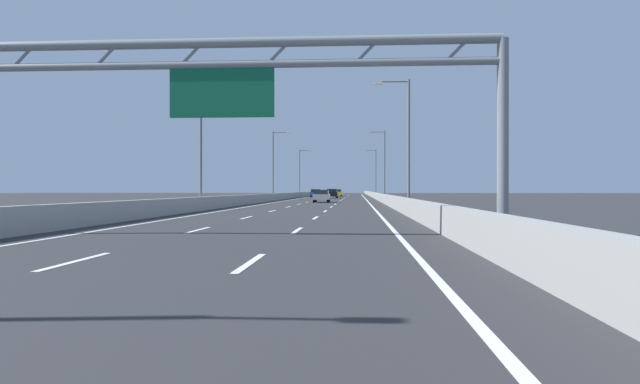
% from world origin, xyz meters
% --- Properties ---
extents(ground_plane, '(260.00, 260.00, 0.00)m').
position_xyz_m(ground_plane, '(0.00, 100.00, 0.00)').
color(ground_plane, '#2D2D30').
extents(lane_dash_left_1, '(0.16, 3.00, 0.01)m').
position_xyz_m(lane_dash_left_1, '(-1.80, 12.50, 0.01)').
color(lane_dash_left_1, white).
rests_on(lane_dash_left_1, ground_plane).
extents(lane_dash_left_2, '(0.16, 3.00, 0.01)m').
position_xyz_m(lane_dash_left_2, '(-1.80, 21.50, 0.01)').
color(lane_dash_left_2, white).
rests_on(lane_dash_left_2, ground_plane).
extents(lane_dash_left_3, '(0.16, 3.00, 0.01)m').
position_xyz_m(lane_dash_left_3, '(-1.80, 30.50, 0.01)').
color(lane_dash_left_3, white).
rests_on(lane_dash_left_3, ground_plane).
extents(lane_dash_left_4, '(0.16, 3.00, 0.01)m').
position_xyz_m(lane_dash_left_4, '(-1.80, 39.50, 0.01)').
color(lane_dash_left_4, white).
rests_on(lane_dash_left_4, ground_plane).
extents(lane_dash_left_5, '(0.16, 3.00, 0.01)m').
position_xyz_m(lane_dash_left_5, '(-1.80, 48.50, 0.01)').
color(lane_dash_left_5, white).
rests_on(lane_dash_left_5, ground_plane).
extents(lane_dash_left_6, '(0.16, 3.00, 0.01)m').
position_xyz_m(lane_dash_left_6, '(-1.80, 57.50, 0.01)').
color(lane_dash_left_6, white).
rests_on(lane_dash_left_6, ground_plane).
extents(lane_dash_left_7, '(0.16, 3.00, 0.01)m').
position_xyz_m(lane_dash_left_7, '(-1.80, 66.50, 0.01)').
color(lane_dash_left_7, white).
rests_on(lane_dash_left_7, ground_plane).
extents(lane_dash_left_8, '(0.16, 3.00, 0.01)m').
position_xyz_m(lane_dash_left_8, '(-1.80, 75.50, 0.01)').
color(lane_dash_left_8, white).
rests_on(lane_dash_left_8, ground_plane).
extents(lane_dash_left_9, '(0.16, 3.00, 0.01)m').
position_xyz_m(lane_dash_left_9, '(-1.80, 84.50, 0.01)').
color(lane_dash_left_9, white).
rests_on(lane_dash_left_9, ground_plane).
extents(lane_dash_left_10, '(0.16, 3.00, 0.01)m').
position_xyz_m(lane_dash_left_10, '(-1.80, 93.50, 0.01)').
color(lane_dash_left_10, white).
rests_on(lane_dash_left_10, ground_plane).
extents(lane_dash_left_11, '(0.16, 3.00, 0.01)m').
position_xyz_m(lane_dash_left_11, '(-1.80, 102.50, 0.01)').
color(lane_dash_left_11, white).
rests_on(lane_dash_left_11, ground_plane).
extents(lane_dash_left_12, '(0.16, 3.00, 0.01)m').
position_xyz_m(lane_dash_left_12, '(-1.80, 111.50, 0.01)').
color(lane_dash_left_12, white).
rests_on(lane_dash_left_12, ground_plane).
extents(lane_dash_left_13, '(0.16, 3.00, 0.01)m').
position_xyz_m(lane_dash_left_13, '(-1.80, 120.50, 0.01)').
color(lane_dash_left_13, white).
rests_on(lane_dash_left_13, ground_plane).
extents(lane_dash_left_14, '(0.16, 3.00, 0.01)m').
position_xyz_m(lane_dash_left_14, '(-1.80, 129.50, 0.01)').
color(lane_dash_left_14, white).
rests_on(lane_dash_left_14, ground_plane).
extents(lane_dash_left_15, '(0.16, 3.00, 0.01)m').
position_xyz_m(lane_dash_left_15, '(-1.80, 138.50, 0.01)').
color(lane_dash_left_15, white).
rests_on(lane_dash_left_15, ground_plane).
extents(lane_dash_left_16, '(0.16, 3.00, 0.01)m').
position_xyz_m(lane_dash_left_16, '(-1.80, 147.50, 0.01)').
color(lane_dash_left_16, white).
rests_on(lane_dash_left_16, ground_plane).
extents(lane_dash_left_17, '(0.16, 3.00, 0.01)m').
position_xyz_m(lane_dash_left_17, '(-1.80, 156.50, 0.01)').
color(lane_dash_left_17, white).
rests_on(lane_dash_left_17, ground_plane).
extents(lane_dash_right_1, '(0.16, 3.00, 0.01)m').
position_xyz_m(lane_dash_right_1, '(1.80, 12.50, 0.01)').
color(lane_dash_right_1, white).
rests_on(lane_dash_right_1, ground_plane).
extents(lane_dash_right_2, '(0.16, 3.00, 0.01)m').
position_xyz_m(lane_dash_right_2, '(1.80, 21.50, 0.01)').
color(lane_dash_right_2, white).
rests_on(lane_dash_right_2, ground_plane).
extents(lane_dash_right_3, '(0.16, 3.00, 0.01)m').
position_xyz_m(lane_dash_right_3, '(1.80, 30.50, 0.01)').
color(lane_dash_right_3, white).
rests_on(lane_dash_right_3, ground_plane).
extents(lane_dash_right_4, '(0.16, 3.00, 0.01)m').
position_xyz_m(lane_dash_right_4, '(1.80, 39.50, 0.01)').
color(lane_dash_right_4, white).
rests_on(lane_dash_right_4, ground_plane).
extents(lane_dash_right_5, '(0.16, 3.00, 0.01)m').
position_xyz_m(lane_dash_right_5, '(1.80, 48.50, 0.01)').
color(lane_dash_right_5, white).
rests_on(lane_dash_right_5, ground_plane).
extents(lane_dash_right_6, '(0.16, 3.00, 0.01)m').
position_xyz_m(lane_dash_right_6, '(1.80, 57.50, 0.01)').
color(lane_dash_right_6, white).
rests_on(lane_dash_right_6, ground_plane).
extents(lane_dash_right_7, '(0.16, 3.00, 0.01)m').
position_xyz_m(lane_dash_right_7, '(1.80, 66.50, 0.01)').
color(lane_dash_right_7, white).
rests_on(lane_dash_right_7, ground_plane).
extents(lane_dash_right_8, '(0.16, 3.00, 0.01)m').
position_xyz_m(lane_dash_right_8, '(1.80, 75.50, 0.01)').
color(lane_dash_right_8, white).
rests_on(lane_dash_right_8, ground_plane).
extents(lane_dash_right_9, '(0.16, 3.00, 0.01)m').
position_xyz_m(lane_dash_right_9, '(1.80, 84.50, 0.01)').
color(lane_dash_right_9, white).
rests_on(lane_dash_right_9, ground_plane).
extents(lane_dash_right_10, '(0.16, 3.00, 0.01)m').
position_xyz_m(lane_dash_right_10, '(1.80, 93.50, 0.01)').
color(lane_dash_right_10, white).
rests_on(lane_dash_right_10, ground_plane).
extents(lane_dash_right_11, '(0.16, 3.00, 0.01)m').
position_xyz_m(lane_dash_right_11, '(1.80, 102.50, 0.01)').
color(lane_dash_right_11, white).
rests_on(lane_dash_right_11, ground_plane).
extents(lane_dash_right_12, '(0.16, 3.00, 0.01)m').
position_xyz_m(lane_dash_right_12, '(1.80, 111.50, 0.01)').
color(lane_dash_right_12, white).
rests_on(lane_dash_right_12, ground_plane).
extents(lane_dash_right_13, '(0.16, 3.00, 0.01)m').
position_xyz_m(lane_dash_right_13, '(1.80, 120.50, 0.01)').
color(lane_dash_right_13, white).
rests_on(lane_dash_right_13, ground_plane).
extents(lane_dash_right_14, '(0.16, 3.00, 0.01)m').
position_xyz_m(lane_dash_right_14, '(1.80, 129.50, 0.01)').
color(lane_dash_right_14, white).
rests_on(lane_dash_right_14, ground_plane).
extents(lane_dash_right_15, '(0.16, 3.00, 0.01)m').
position_xyz_m(lane_dash_right_15, '(1.80, 138.50, 0.01)').
color(lane_dash_right_15, white).
rests_on(lane_dash_right_15, ground_plane).
extents(lane_dash_right_16, '(0.16, 3.00, 0.01)m').
position_xyz_m(lane_dash_right_16, '(1.80, 147.50, 0.01)').
color(lane_dash_right_16, white).
rests_on(lane_dash_right_16, ground_plane).
extents(lane_dash_right_17, '(0.16, 3.00, 0.01)m').
position_xyz_m(lane_dash_right_17, '(1.80, 156.50, 0.01)').
color(lane_dash_right_17, white).
rests_on(lane_dash_right_17, ground_plane).
extents(edge_line_left, '(0.16, 176.00, 0.01)m').
position_xyz_m(edge_line_left, '(-5.25, 88.00, 0.01)').
color(edge_line_left, white).
rests_on(edge_line_left, ground_plane).
extents(edge_line_right, '(0.16, 176.00, 0.01)m').
position_xyz_m(edge_line_right, '(5.25, 88.00, 0.01)').
color(edge_line_right, white).
rests_on(edge_line_right, ground_plane).
extents(barrier_left, '(0.45, 220.00, 0.95)m').
position_xyz_m(barrier_left, '(-6.90, 110.00, 0.47)').
color(barrier_left, '#9E9E99').
rests_on(barrier_left, ground_plane).
extents(barrier_right, '(0.45, 220.00, 0.95)m').
position_xyz_m(barrier_right, '(6.90, 110.00, 0.47)').
color(barrier_right, '#9E9E99').
rests_on(barrier_right, ground_plane).
extents(sign_gantry, '(17.33, 0.36, 6.36)m').
position_xyz_m(sign_gantry, '(-0.05, 19.35, 4.88)').
color(sign_gantry, gray).
rests_on(sign_gantry, ground_plane).
extents(streetlamp_left_mid, '(2.58, 0.28, 9.50)m').
position_xyz_m(streetlamp_left_mid, '(-7.47, 43.06, 5.40)').
color(streetlamp_left_mid, slate).
rests_on(streetlamp_left_mid, ground_plane).
extents(streetlamp_right_mid, '(2.58, 0.28, 9.50)m').
position_xyz_m(streetlamp_right_mid, '(7.47, 43.06, 5.40)').
color(streetlamp_right_mid, slate).
rests_on(streetlamp_right_mid, ground_plane).
extents(streetlamp_left_far, '(2.58, 0.28, 9.50)m').
position_xyz_m(streetlamp_left_far, '(-7.47, 79.62, 5.40)').
color(streetlamp_left_far, slate).
rests_on(streetlamp_left_far, ground_plane).
extents(streetlamp_right_far, '(2.58, 0.28, 9.50)m').
position_xyz_m(streetlamp_right_far, '(7.47, 79.62, 5.40)').
color(streetlamp_right_far, slate).
rests_on(streetlamp_right_far, ground_plane).
extents(streetlamp_left_distant, '(2.58, 0.28, 9.50)m').
position_xyz_m(streetlamp_left_distant, '(-7.47, 116.18, 5.40)').
color(streetlamp_left_distant, slate).
rests_on(streetlamp_left_distant, ground_plane).
extents(streetlamp_right_distant, '(2.58, 0.28, 9.50)m').
position_xyz_m(streetlamp_right_distant, '(7.47, 116.18, 5.40)').
color(streetlamp_right_distant, slate).
rests_on(streetlamp_right_distant, ground_plane).
extents(silver_car, '(1.75, 4.22, 1.42)m').
position_xyz_m(silver_car, '(-0.05, 65.36, 0.73)').
color(silver_car, '#A8ADB2').
rests_on(silver_car, ground_plane).
extents(yellow_car, '(1.74, 4.29, 1.47)m').
position_xyz_m(yellow_car, '(-0.10, 119.55, 0.76)').
color(yellow_car, yellow).
rests_on(yellow_car, ground_plane).
extents(black_car, '(1.82, 4.69, 1.55)m').
position_xyz_m(black_car, '(-0.19, 96.02, 0.79)').
color(black_car, black).
rests_on(black_car, ground_plane).
extents(blue_car, '(1.87, 4.57, 1.49)m').
position_xyz_m(blue_car, '(-3.77, 107.94, 0.76)').
color(blue_car, '#2347AD').
rests_on(blue_car, ground_plane).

